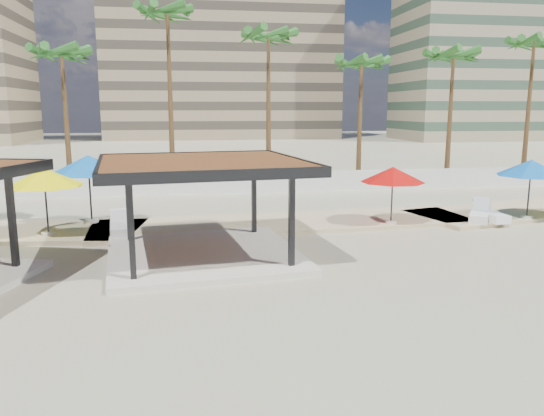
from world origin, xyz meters
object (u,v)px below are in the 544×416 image
(lounger_b, at_px, (480,215))
(lounger_c, at_px, (490,215))
(lounger_a, at_px, (119,228))
(pavilion_central, at_px, (202,199))
(umbrella_c, at_px, (393,175))

(lounger_b, bearing_deg, lounger_c, -55.83)
(lounger_a, height_order, lounger_b, lounger_b)
(pavilion_central, distance_m, umbrella_c, 8.51)
(pavilion_central, xyz_separation_m, lounger_a, (-3.12, 3.33, -1.58))
(umbrella_c, relative_size, lounger_c, 1.66)
(pavilion_central, distance_m, lounger_b, 12.41)
(pavilion_central, height_order, lounger_a, pavilion_central)
(pavilion_central, xyz_separation_m, lounger_c, (12.35, 3.34, -1.57))
(umbrella_c, xyz_separation_m, lounger_c, (4.50, 0.05, -1.83))
(umbrella_c, height_order, lounger_a, umbrella_c)
(pavilion_central, relative_size, lounger_c, 3.41)
(pavilion_central, distance_m, lounger_a, 4.83)
(pavilion_central, xyz_separation_m, umbrella_c, (7.85, 3.29, 0.26))
(pavilion_central, height_order, umbrella_c, pavilion_central)
(lounger_b, bearing_deg, umbrella_c, 124.12)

